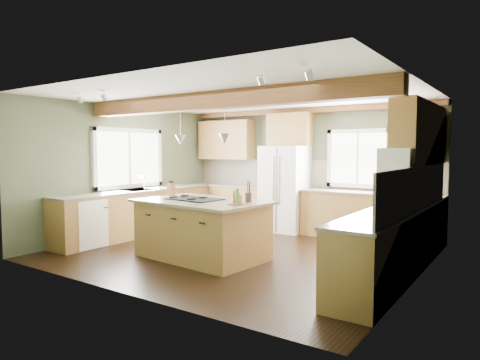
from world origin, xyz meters
The scene contains 37 objects.
floor centered at (0.00, 0.00, 0.00)m, with size 5.60×5.60×0.00m, color black.
ceiling centered at (0.00, 0.00, 2.60)m, with size 5.60×5.60×0.00m, color silver.
wall_back centered at (0.00, 2.50, 1.30)m, with size 5.60×5.60×0.00m, color #474D37.
wall_left centered at (-2.80, 0.00, 1.30)m, with size 5.00×5.00×0.00m, color #474D37.
wall_right centered at (2.80, 0.00, 1.30)m, with size 5.00×5.00×0.00m, color #474D37.
ceiling_beam centered at (0.00, -0.64, 2.47)m, with size 5.55×0.26×0.26m, color #4D2816.
soffit_trim centered at (0.00, 2.40, 2.54)m, with size 5.55×0.20×0.10m, color #4D2816.
backsplash_back centered at (0.00, 2.48, 1.21)m, with size 5.58×0.03×0.58m, color brown.
backsplash_right centered at (2.78, 0.05, 1.21)m, with size 0.03×3.70×0.58m, color brown.
base_cab_back_left centered at (-1.79, 2.20, 0.44)m, with size 2.02×0.60×0.88m, color brown.
counter_back_left centered at (-1.79, 2.20, 0.90)m, with size 2.06×0.64×0.04m, color #4A4336.
base_cab_back_right centered at (1.49, 2.20, 0.44)m, with size 2.62×0.60×0.88m, color brown.
counter_back_right centered at (1.49, 2.20, 0.90)m, with size 2.66×0.64×0.04m, color #4A4336.
base_cab_left centered at (-2.50, 0.05, 0.44)m, with size 0.60×3.70×0.88m, color brown.
counter_left centered at (-2.50, 0.05, 0.90)m, with size 0.64×3.74×0.04m, color #4A4336.
base_cab_right centered at (2.50, 0.05, 0.44)m, with size 0.60×3.70×0.88m, color brown.
counter_right centered at (2.50, 0.05, 0.90)m, with size 0.64×3.74×0.04m, color #4A4336.
upper_cab_back_left centered at (-1.99, 2.33, 1.95)m, with size 1.40×0.35×0.90m, color brown.
upper_cab_over_fridge centered at (-0.30, 2.33, 2.15)m, with size 0.96×0.35×0.70m, color brown.
upper_cab_right centered at (2.62, 0.90, 1.95)m, with size 0.35×2.20×0.90m, color brown.
upper_cab_back_corner centered at (2.30, 2.33, 1.95)m, with size 0.90×0.35×0.90m, color brown.
window_left centered at (-2.78, 0.05, 1.55)m, with size 0.04×1.60×1.05m, color white.
window_back centered at (1.15, 2.48, 1.55)m, with size 1.10×0.04×1.00m, color white.
sink centered at (-2.50, 0.05, 0.91)m, with size 0.50×0.65×0.03m, color #262628.
faucet centered at (-2.32, 0.05, 1.05)m, with size 0.02×0.02×0.28m, color #B2B2B7.
dishwasher centered at (-2.49, -1.25, 0.43)m, with size 0.60×0.60×0.84m, color white.
oven centered at (2.49, -1.25, 0.43)m, with size 0.60×0.72×0.84m, color white.
microwave centered at (2.58, -0.05, 1.55)m, with size 0.40×0.70×0.38m, color white.
pendant_left centered at (-0.77, -0.60, 1.88)m, with size 0.18×0.18×0.16m, color #B2B2B7.
pendant_right centered at (0.20, -0.68, 1.88)m, with size 0.18×0.18×0.16m, color #B2B2B7.
refrigerator centered at (-0.30, 2.12, 0.90)m, with size 0.90×0.74×1.80m, color silver.
island centered at (-0.29, -0.64, 0.44)m, with size 1.94×1.18×0.88m, color olive.
island_top centered at (-0.29, -0.64, 0.90)m, with size 2.07×1.31×0.04m, color #4A4336.
cooktop centered at (-0.45, -0.62, 0.93)m, with size 0.84×0.56×0.02m, color black.
knife_block centered at (-1.18, -0.40, 1.03)m, with size 0.13×0.10×0.22m, color brown.
utensil_crock centered at (0.46, -0.44, 0.99)m, with size 0.11×0.11×0.15m, color #372F2C.
bottle_tray centered at (0.45, -0.76, 1.03)m, with size 0.25×0.25×0.23m, color #582C1A, non-canonical shape.
Camera 1 is at (4.01, -5.84, 1.71)m, focal length 32.00 mm.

